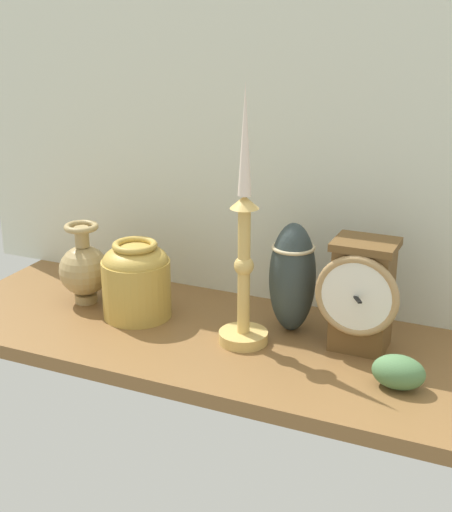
{
  "coord_description": "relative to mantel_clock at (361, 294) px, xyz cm",
  "views": [
    {
      "loc": [
        44.88,
        -98.44,
        52.61
      ],
      "look_at": [
        0.88,
        0.0,
        14.0
      ],
      "focal_mm": 50.8,
      "sensor_mm": 36.0,
      "label": 1
    }
  ],
  "objects": [
    {
      "name": "mantel_clock",
      "position": [
        0.0,
        0.0,
        0.0
      ],
      "size": [
        12.99,
        10.33,
        17.85
      ],
      "color": "brown",
      "rests_on": "ground_plane"
    },
    {
      "name": "tall_ceramic_vase",
      "position": [
        -12.08,
        2.26,
        0.21
      ],
      "size": [
        7.68,
        7.68,
        18.68
      ],
      "color": "#303C3C",
      "rests_on": "ground_plane"
    },
    {
      "name": "back_wall",
      "position": [
        -21.87,
        14.02,
        23.23
      ],
      "size": [
        120.0,
        2.0,
        65.0
      ],
      "primitive_type": "cube",
      "color": "silver",
      "rests_on": "ground_plane"
    },
    {
      "name": "brass_vase_bulbous",
      "position": [
        -50.2,
        -1.93,
        -2.71
      ],
      "size": [
        9.09,
        9.09,
        14.92
      ],
      "color": "tan",
      "rests_on": "ground_plane"
    },
    {
      "name": "ivy_sprig",
      "position": [
        8.22,
        -9.77,
        -6.8
      ],
      "size": [
        7.64,
        5.35,
        4.94
      ],
      "color": "#4F7C4A",
      "rests_on": "ground_plane"
    },
    {
      "name": "candlestick_tall_left",
      "position": [
        -17.54,
        -5.34,
        5.05
      ],
      "size": [
        7.99,
        7.99,
        41.38
      ],
      "color": "#D8B15F",
      "rests_on": "ground_plane"
    },
    {
      "name": "brass_vase_jar",
      "position": [
        -38.45,
        -3.35,
        -2.29
      ],
      "size": [
        11.9,
        11.9,
        13.59
      ],
      "color": "gold",
      "rests_on": "ground_plane"
    },
    {
      "name": "ground_plane",
      "position": [
        -21.87,
        -4.48,
        -10.47
      ],
      "size": [
        100.0,
        36.0,
        2.4
      ],
      "primitive_type": "cube",
      "color": "brown"
    }
  ]
}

